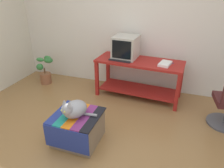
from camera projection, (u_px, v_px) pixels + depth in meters
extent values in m
plane|color=olive|center=(90.00, 148.00, 2.79)|extent=(14.00, 14.00, 0.00)
cube|color=silver|center=(132.00, 22.00, 3.97)|extent=(8.00, 0.10, 2.60)
cube|color=maroon|center=(97.00, 79.00, 3.96)|extent=(0.06, 0.06, 0.67)
cube|color=maroon|center=(177.00, 93.00, 3.46)|extent=(0.06, 0.06, 0.67)
cube|color=maroon|center=(181.00, 81.00, 3.89)|extent=(0.06, 0.06, 0.67)
cube|color=maroon|center=(108.00, 69.00, 4.39)|extent=(0.06, 0.06, 0.67)
cube|color=maroon|center=(138.00, 89.00, 4.01)|extent=(1.44, 0.59, 0.02)
cube|color=maroon|center=(140.00, 62.00, 3.77)|extent=(1.57, 0.69, 0.04)
cube|color=#BCB7A8|center=(125.00, 57.00, 3.90)|extent=(0.31, 0.32, 0.02)
cube|color=#BCB7A8|center=(126.00, 47.00, 3.82)|extent=(0.44, 0.46, 0.40)
cube|color=black|center=(121.00, 50.00, 3.63)|extent=(0.34, 0.03, 0.31)
cube|color=black|center=(120.00, 60.00, 3.75)|extent=(0.41, 0.18, 0.02)
cube|color=white|center=(165.00, 64.00, 3.56)|extent=(0.22, 0.32, 0.04)
cube|color=#7A664C|center=(78.00, 128.00, 2.85)|extent=(0.58, 0.55, 0.39)
cube|color=navy|center=(66.00, 140.00, 2.58)|extent=(0.61, 0.01, 0.31)
cube|color=navy|center=(60.00, 112.00, 2.84)|extent=(0.12, 0.59, 0.02)
cube|color=#1E897A|center=(68.00, 114.00, 2.80)|extent=(0.12, 0.59, 0.02)
cube|color=orange|center=(77.00, 115.00, 2.76)|extent=(0.12, 0.59, 0.02)
cube|color=#7A2D6B|center=(85.00, 117.00, 2.73)|extent=(0.12, 0.59, 0.02)
cube|color=black|center=(94.00, 119.00, 2.69)|extent=(0.12, 0.59, 0.02)
ellipsoid|color=gray|center=(75.00, 109.00, 2.70)|extent=(0.36, 0.40, 0.21)
sphere|color=gray|center=(67.00, 109.00, 2.58)|extent=(0.15, 0.15, 0.15)
cylinder|color=gray|center=(87.00, 114.00, 2.74)|extent=(0.27, 0.07, 0.04)
cone|color=gray|center=(64.00, 102.00, 2.57)|extent=(0.06, 0.06, 0.07)
cone|color=gray|center=(69.00, 104.00, 2.52)|extent=(0.06, 0.06, 0.07)
sphere|color=#C6D151|center=(62.00, 110.00, 2.54)|extent=(0.02, 0.02, 0.02)
sphere|color=#C6D151|center=(65.00, 112.00, 2.52)|extent=(0.02, 0.02, 0.02)
cylinder|color=brown|center=(46.00, 78.00, 4.53)|extent=(0.23, 0.23, 0.22)
cylinder|color=brown|center=(45.00, 71.00, 4.46)|extent=(0.03, 0.03, 0.12)
ellipsoid|color=#2D7033|center=(48.00, 60.00, 4.32)|extent=(0.19, 0.15, 0.11)
ellipsoid|color=#38843D|center=(48.00, 58.00, 4.47)|extent=(0.17, 0.08, 0.12)
ellipsoid|color=#38843D|center=(40.00, 60.00, 4.39)|extent=(0.18, 0.09, 0.08)
ellipsoid|color=#2D7033|center=(40.00, 67.00, 4.31)|extent=(0.14, 0.13, 0.13)
cylinder|color=#4C4C51|center=(224.00, 123.00, 3.26)|extent=(0.52, 0.52, 0.03)
cylinder|color=#2351B2|center=(170.00, 63.00, 3.63)|extent=(0.14, 0.05, 0.01)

